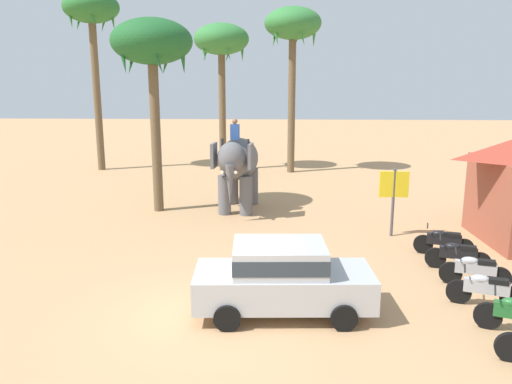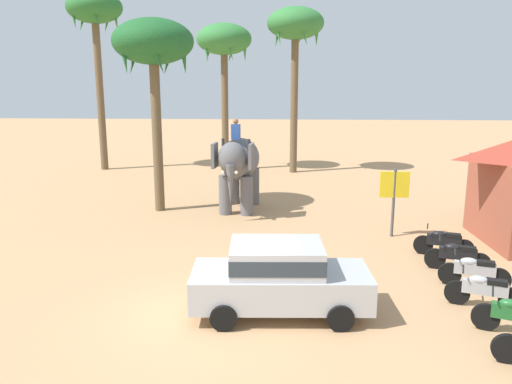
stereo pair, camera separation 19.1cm
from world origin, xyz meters
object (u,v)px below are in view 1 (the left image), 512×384
at_px(motorcycle_far_in_row, 458,255).
at_px(palm_tree_left_of_road, 293,29).
at_px(palm_tree_behind_elephant, 221,44).
at_px(palm_tree_near_hut, 152,47).
at_px(palm_tree_far_back, 92,15).
at_px(motorcycle_fourth_in_row, 475,270).
at_px(motorcycle_end_of_row, 444,241).
at_px(motorcycle_mid_row, 486,289).
at_px(signboard_yellow, 394,189).
at_px(elephant_with_mahout, 238,164).
at_px(car_sedan_foreground, 282,276).

bearing_deg(motorcycle_far_in_row, palm_tree_left_of_road, 105.72).
bearing_deg(palm_tree_behind_elephant, palm_tree_near_hut, -99.53).
relative_size(palm_tree_left_of_road, palm_tree_far_back, 0.91).
height_order(motorcycle_fourth_in_row, palm_tree_near_hut, palm_tree_near_hut).
relative_size(motorcycle_end_of_row, palm_tree_near_hut, 0.23).
bearing_deg(motorcycle_mid_row, motorcycle_fourth_in_row, 80.19).
bearing_deg(signboard_yellow, palm_tree_behind_elephant, 119.47).
relative_size(elephant_with_mahout, palm_tree_left_of_road, 0.42).
distance_m(motorcycle_fourth_in_row, motorcycle_end_of_row, 2.40).
height_order(palm_tree_left_of_road, palm_tree_far_back, palm_tree_far_back).
relative_size(car_sedan_foreground, palm_tree_far_back, 0.40).
bearing_deg(palm_tree_near_hut, elephant_with_mahout, 2.86).
bearing_deg(motorcycle_far_in_row, motorcycle_mid_row, -93.93).
bearing_deg(motorcycle_mid_row, elephant_with_mahout, 126.67).
distance_m(motorcycle_fourth_in_row, signboard_yellow, 4.72).
height_order(elephant_with_mahout, palm_tree_near_hut, palm_tree_near_hut).
xyz_separation_m(palm_tree_behind_elephant, palm_tree_left_of_road, (4.10, -0.52, 0.74)).
distance_m(car_sedan_foreground, motorcycle_fourth_in_row, 5.44).
distance_m(motorcycle_end_of_row, palm_tree_behind_elephant, 18.55).
distance_m(car_sedan_foreground, motorcycle_end_of_row, 6.58).
bearing_deg(signboard_yellow, motorcycle_fourth_in_row, -74.37).
relative_size(car_sedan_foreground, motorcycle_far_in_row, 2.38).
bearing_deg(palm_tree_left_of_road, signboard_yellow, -75.43).
xyz_separation_m(palm_tree_far_back, signboard_yellow, (14.78, -12.81, -7.34)).
relative_size(elephant_with_mahout, palm_tree_near_hut, 0.51).
xyz_separation_m(motorcycle_end_of_row, palm_tree_far_back, (-15.95, 14.80, 8.56)).
height_order(motorcycle_end_of_row, palm_tree_left_of_road, palm_tree_left_of_road).
xyz_separation_m(elephant_with_mahout, motorcycle_far_in_row, (6.84, -6.54, -1.53)).
relative_size(motorcycle_fourth_in_row, signboard_yellow, 0.73).
distance_m(elephant_with_mahout, signboard_yellow, 6.57).
bearing_deg(elephant_with_mahout, motorcycle_end_of_row, -37.81).
distance_m(palm_tree_far_back, signboard_yellow, 20.90).
relative_size(palm_tree_near_hut, signboard_yellow, 3.22).
height_order(motorcycle_mid_row, signboard_yellow, signboard_yellow).
xyz_separation_m(motorcycle_end_of_row, palm_tree_left_of_road, (-4.41, 14.44, 7.68)).
xyz_separation_m(palm_tree_behind_elephant, palm_tree_near_hut, (-1.65, -9.83, -0.78)).
relative_size(palm_tree_behind_elephant, palm_tree_near_hut, 1.11).
relative_size(elephant_with_mahout, signboard_yellow, 1.64).
distance_m(motorcycle_far_in_row, palm_tree_near_hut, 13.48).
relative_size(car_sedan_foreground, motorcycle_mid_row, 2.41).
bearing_deg(palm_tree_left_of_road, car_sedan_foreground, -91.99).
height_order(motorcycle_fourth_in_row, motorcycle_end_of_row, same).
xyz_separation_m(motorcycle_end_of_row, palm_tree_near_hut, (-10.15, 5.13, 6.16)).
xyz_separation_m(motorcycle_mid_row, motorcycle_fourth_in_row, (0.22, 1.26, 0.00)).
bearing_deg(car_sedan_foreground, palm_tree_near_hut, 118.65).
height_order(elephant_with_mahout, motorcycle_far_in_row, elephant_with_mahout).
relative_size(motorcycle_mid_row, palm_tree_near_hut, 0.22).
height_order(elephant_with_mahout, signboard_yellow, elephant_with_mahout).
bearing_deg(signboard_yellow, car_sedan_foreground, -122.16).
relative_size(motorcycle_end_of_row, signboard_yellow, 0.73).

